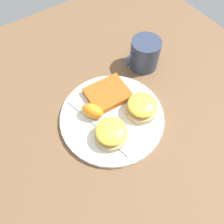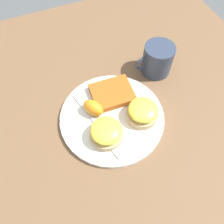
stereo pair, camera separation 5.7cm
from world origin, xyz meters
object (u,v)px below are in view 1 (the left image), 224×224
orange_wedge (93,111)px  cup (144,54)px  sandwich_benedict_right (142,107)px  hashbrown_patty (108,94)px  sandwich_benedict_left (111,133)px  fork (103,129)px

orange_wedge → cup: cup is taller
sandwich_benedict_right → hashbrown_patty: sandwich_benedict_right is taller
sandwich_benedict_left → orange_wedge: bearing=-86.6°
sandwich_benedict_left → fork: size_ratio=0.38×
sandwich_benedict_left → hashbrown_patty: 0.13m
orange_wedge → fork: orange_wedge is taller
sandwich_benedict_right → hashbrown_patty: 0.11m
hashbrown_patty → sandwich_benedict_right: bearing=116.1°
sandwich_benedict_left → hashbrown_patty: size_ratio=0.74×
sandwich_benedict_left → fork: (0.01, -0.03, -0.02)m
cup → sandwich_benedict_left: bearing=34.6°
sandwich_benedict_right → orange_wedge: sandwich_benedict_right is taller
sandwich_benedict_left → sandwich_benedict_right: size_ratio=1.00×
hashbrown_patty → fork: (0.07, 0.08, -0.01)m
sandwich_benedict_left → cup: (-0.23, -0.16, 0.01)m
orange_wedge → sandwich_benedict_right: bearing=151.2°
sandwich_benedict_left → sandwich_benedict_right: 0.11m
hashbrown_patty → orange_wedge: (0.07, 0.03, 0.01)m
sandwich_benedict_right → orange_wedge: bearing=-28.8°
sandwich_benedict_left → hashbrown_patty: sandwich_benedict_left is taller
orange_wedge → fork: size_ratio=0.27×
sandwich_benedict_left → fork: 0.04m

